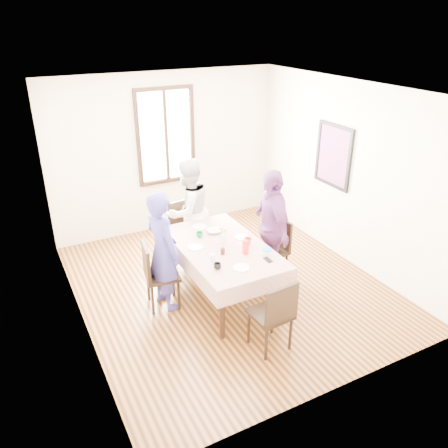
{
  "coord_description": "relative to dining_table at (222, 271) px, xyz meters",
  "views": [
    {
      "loc": [
        -2.56,
        -4.79,
        3.52
      ],
      "look_at": [
        -0.19,
        -0.25,
        1.1
      ],
      "focal_mm": 35.95,
      "sensor_mm": 36.0,
      "label": 1
    }
  ],
  "objects": [
    {
      "name": "art_poster",
      "position": [
        2.17,
        0.5,
        1.18
      ],
      "size": [
        0.04,
        0.76,
        0.96
      ],
      "primitive_type": "cube",
      "color": "red",
      "rests_on": "right_wall"
    },
    {
      "name": "window_pane",
      "position": [
        0.19,
        2.44,
        1.27
      ],
      "size": [
        0.9,
        0.02,
        1.5
      ],
      "primitive_type": "cube",
      "color": "white",
      "rests_on": "back_wall"
    },
    {
      "name": "serving_bowl",
      "position": [
        0.08,
        0.4,
        0.41
      ],
      "size": [
        0.25,
        0.25,
        0.05
      ],
      "primitive_type": "imported",
      "rotation": [
        0.0,
        0.0,
        -0.27
      ],
      "color": "white",
      "rests_on": "tablecloth"
    },
    {
      "name": "window_frame",
      "position": [
        0.19,
        2.43,
        1.27
      ],
      "size": [
        1.02,
        0.06,
        1.62
      ],
      "primitive_type": "cube",
      "color": "black",
      "rests_on": "back_wall"
    },
    {
      "name": "chair_right",
      "position": [
        0.79,
        0.05,
        0.08
      ],
      "size": [
        0.47,
        0.47,
        0.91
      ],
      "primitive_type": "cube",
      "rotation": [
        0.0,
        0.0,
        1.71
      ],
      "color": "black",
      "rests_on": "ground"
    },
    {
      "name": "jam_jar",
      "position": [
        -0.1,
        -0.2,
        0.43
      ],
      "size": [
        0.06,
        0.06,
        0.08
      ],
      "primitive_type": "cylinder",
      "color": "black",
      "rests_on": "tablecloth"
    },
    {
      "name": "plate_far",
      "position": [
        -0.02,
        0.66,
        0.39
      ],
      "size": [
        0.2,
        0.2,
        0.01
      ],
      "primitive_type": "cylinder",
      "color": "white",
      "rests_on": "tablecloth"
    },
    {
      "name": "chair_far",
      "position": [
        0.0,
        1.18,
        0.08
      ],
      "size": [
        0.47,
        0.47,
        0.91
      ],
      "primitive_type": "cube",
      "rotation": [
        0.0,
        0.0,
        3.26
      ],
      "color": "black",
      "rests_on": "ground"
    },
    {
      "name": "right_wall",
      "position": [
        2.19,
        0.2,
        0.98
      ],
      "size": [
        0.0,
        4.5,
        4.5
      ],
      "primitive_type": "plane",
      "rotation": [
        1.57,
        0.0,
        -1.57
      ],
      "color": "#F0E4C7",
      "rests_on": "ground"
    },
    {
      "name": "plate_left",
      "position": [
        -0.33,
        0.12,
        0.39
      ],
      "size": [
        0.2,
        0.2,
        0.01
      ],
      "primitive_type": "cylinder",
      "color": "white",
      "rests_on": "tablecloth"
    },
    {
      "name": "mug_black",
      "position": [
        -0.32,
        -0.49,
        0.42
      ],
      "size": [
        0.11,
        0.11,
        0.07
      ],
      "primitive_type": "imported",
      "rotation": [
        0.0,
        0.0,
        -0.19
      ],
      "color": "black",
      "rests_on": "tablecloth"
    },
    {
      "name": "drinking_glass",
      "position": [
        -0.28,
        -0.28,
        0.43
      ],
      "size": [
        0.06,
        0.06,
        0.09
      ],
      "primitive_type": "cylinder",
      "color": "silver",
      "rests_on": "tablecloth"
    },
    {
      "name": "dining_table",
      "position": [
        0.0,
        0.0,
        0.0
      ],
      "size": [
        0.95,
        1.71,
        0.75
      ],
      "primitive_type": "cube",
      "color": "black",
      "rests_on": "ground"
    },
    {
      "name": "butter_tub",
      "position": [
        0.4,
        -0.46,
        0.42
      ],
      "size": [
        0.13,
        0.13,
        0.06
      ],
      "primitive_type": "cylinder",
      "color": "white",
      "rests_on": "tablecloth"
    },
    {
      "name": "mug_green",
      "position": [
        -0.15,
        0.37,
        0.42
      ],
      "size": [
        0.1,
        0.1,
        0.07
      ],
      "primitive_type": "imported",
      "rotation": [
        0.0,
        0.0,
        -0.16
      ],
      "color": "#0C7226",
      "rests_on": "tablecloth"
    },
    {
      "name": "person_far",
      "position": [
        0.0,
        1.16,
        0.44
      ],
      "size": [
        0.95,
        0.84,
        1.63
      ],
      "primitive_type": "imported",
      "rotation": [
        0.0,
        0.0,
        3.47
      ],
      "color": "beige",
      "rests_on": "ground"
    },
    {
      "name": "plate_right",
      "position": [
        0.34,
        0.1,
        0.39
      ],
      "size": [
        0.2,
        0.2,
        0.01
      ],
      "primitive_type": "cylinder",
      "color": "white",
      "rests_on": "tablecloth"
    },
    {
      "name": "mug_flag",
      "position": [
        0.32,
        -0.12,
        0.43
      ],
      "size": [
        0.13,
        0.13,
        0.09
      ],
      "primitive_type": "imported",
      "rotation": [
        0.0,
        0.0,
        0.47
      ],
      "color": "red",
      "rests_on": "tablecloth"
    },
    {
      "name": "juice_carton",
      "position": [
        0.16,
        -0.32,
        0.48
      ],
      "size": [
        0.06,
        0.06,
        0.19
      ],
      "primitive_type": "cube",
      "color": "red",
      "rests_on": "tablecloth"
    },
    {
      "name": "back_wall",
      "position": [
        0.19,
        2.45,
        0.98
      ],
      "size": [
        4.0,
        0.0,
        4.0
      ],
      "primitive_type": "plane",
      "rotation": [
        1.57,
        0.0,
        0.0
      ],
      "color": "#F0E4C7",
      "rests_on": "ground"
    },
    {
      "name": "ground",
      "position": [
        0.19,
        0.2,
        -0.38
      ],
      "size": [
        4.5,
        4.5,
        0.0
      ],
      "primitive_type": "plane",
      "color": "#33180B",
      "rests_on": "ground"
    },
    {
      "name": "person_right",
      "position": [
        0.77,
        0.05,
        0.46
      ],
      "size": [
        0.58,
        1.04,
        1.67
      ],
      "primitive_type": "imported",
      "rotation": [
        0.0,
        0.0,
        -1.75
      ],
      "color": "#6F3573",
      "rests_on": "ground"
    },
    {
      "name": "flower_vase",
      "position": [
        0.04,
        0.05,
        0.46
      ],
      "size": [
        0.07,
        0.07,
        0.14
      ],
      "primitive_type": "cylinder",
      "color": "silver",
      "rests_on": "tablecloth"
    },
    {
      "name": "chair_left",
      "position": [
        -0.79,
        0.16,
        0.08
      ],
      "size": [
        0.48,
        0.48,
        0.91
      ],
      "primitive_type": "cube",
      "rotation": [
        0.0,
        0.0,
        -1.73
      ],
      "color": "black",
      "rests_on": "ground"
    },
    {
      "name": "flower_bunch",
      "position": [
        0.04,
        0.05,
        0.57
      ],
      "size": [
        0.09,
        0.09,
        0.1
      ],
      "primitive_type": null,
      "color": "yellow",
      "rests_on": "flower_vase"
    },
    {
      "name": "person_left",
      "position": [
        -0.77,
        0.16,
        0.42
      ],
      "size": [
        0.49,
        0.65,
        1.6
      ],
      "primitive_type": "imported",
      "rotation": [
        0.0,
        0.0,
        1.77
      ],
      "color": "#3A3386",
      "rests_on": "ground"
    },
    {
      "name": "chair_near",
      "position": [
        0.0,
        -1.18,
        0.08
      ],
      "size": [
        0.45,
        0.45,
        0.91
      ],
      "primitive_type": "cube",
      "rotation": [
        0.0,
        0.0,
        0.07
      ],
      "color": "black",
      "rests_on": "ground"
    },
    {
      "name": "plate_near",
      "position": [
        -0.06,
        -0.6,
        0.39
      ],
      "size": [
        0.2,
        0.2,
        0.01
      ],
      "primitive_type": "cylinder",
      "color": "white",
      "rests_on": "tablecloth"
    },
    {
      "name": "tablecloth",
      "position": [
        -0.0,
        0.0,
        0.38
      ],
      "size": [
        1.07,
        1.83,
        0.01
      ],
      "primitive_type": "cube",
      "color": "#570D09",
      "rests_on": "dining_table"
    },
    {
      "name": "smartphone",
      "position": [
        0.33,
        -0.59,
        0.39
      ],
      "size": [
        0.07,
        0.14,
        0.01
      ],
      "primitive_type": "cube",
      "color": "black",
      "rests_on": "tablecloth"
    },
    {
      "name": "butter_lid",
      "position": [
        0.4,
        -0.46,
        0.46
      ],
      "size": [
        0.12,
        0.12,
        0.01
      ],
      "primitive_type": "cylinder",
      "color": "blue",
      "rests_on": "butter_tub"
    }
  ]
}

